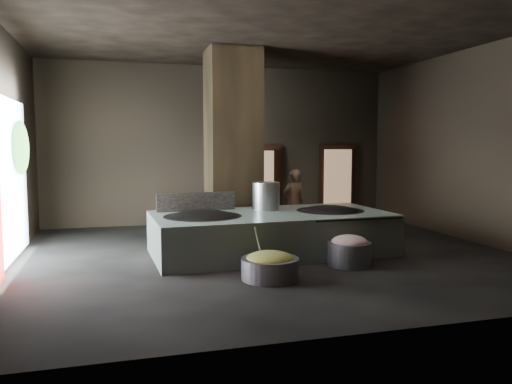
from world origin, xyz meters
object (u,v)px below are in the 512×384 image
object	(u,v)px
wok_left	(203,221)
cook	(294,202)
hearth_platform	(271,233)
meat_basin	(349,254)
wok_right	(330,215)
veg_basin	(270,269)
stock_pot	(266,197)

from	to	relation	value
wok_left	cook	distance (m)	3.27
hearth_platform	meat_basin	xyz separation A→B (m)	(1.09, -1.43, -0.20)
wok_right	veg_basin	world-z (taller)	wok_right
wok_right	cook	distance (m)	1.84
wok_left	veg_basin	bearing A→B (deg)	-66.47
hearth_platform	veg_basin	world-z (taller)	hearth_platform
veg_basin	hearth_platform	bearing A→B (deg)	71.85
wok_right	veg_basin	bearing A→B (deg)	-135.06
wok_left	cook	xyz separation A→B (m)	(2.63, 1.93, 0.08)
cook	veg_basin	bearing A→B (deg)	53.59
hearth_platform	meat_basin	size ratio (longest dim) A/B	5.99
wok_left	meat_basin	bearing A→B (deg)	-28.50
hearth_platform	cook	bearing A→B (deg)	55.42
wok_right	meat_basin	bearing A→B (deg)	-100.12
wok_left	stock_pot	distance (m)	1.66
hearth_platform	wok_right	bearing A→B (deg)	-0.34
hearth_platform	cook	xyz separation A→B (m)	(1.18, 1.88, 0.40)
meat_basin	stock_pot	bearing A→B (deg)	117.67
veg_basin	stock_pot	bearing A→B (deg)	74.61
stock_pot	meat_basin	xyz separation A→B (m)	(1.04, -1.98, -0.91)
stock_pot	meat_basin	world-z (taller)	stock_pot
wok_right	meat_basin	size ratio (longest dim) A/B	1.76
cook	meat_basin	bearing A→B (deg)	77.38
wok_left	stock_pot	xyz separation A→B (m)	(1.50, 0.60, 0.38)
stock_pot	cook	world-z (taller)	cook
hearth_platform	wok_left	size ratio (longest dim) A/B	3.17
wok_right	cook	xyz separation A→B (m)	(-0.17, 1.83, 0.08)
cook	meat_basin	world-z (taller)	cook
hearth_platform	veg_basin	distance (m)	2.04
hearth_platform	stock_pot	size ratio (longest dim) A/B	7.67
veg_basin	cook	bearing A→B (deg)	64.54
cook	veg_basin	xyz separation A→B (m)	(-1.82, -3.81, -0.65)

